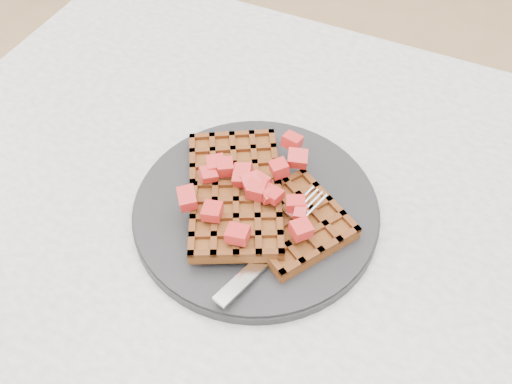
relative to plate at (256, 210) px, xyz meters
The scene contains 5 objects.
table 0.18m from the plate, ahead, with size 1.20×0.80×0.75m.
plate is the anchor object (origin of this frame).
waffles 0.02m from the plate, 87.49° to the right, with size 0.24×0.21×0.03m.
strawberry_pile 0.05m from the plate, ahead, with size 0.15×0.15×0.02m, color #A1080A, non-canonical shape.
fork 0.06m from the plate, 41.52° to the right, with size 0.02×0.18×0.02m, color silver, non-canonical shape.
Camera 1 is at (0.04, -0.36, 1.28)m, focal length 40.00 mm.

